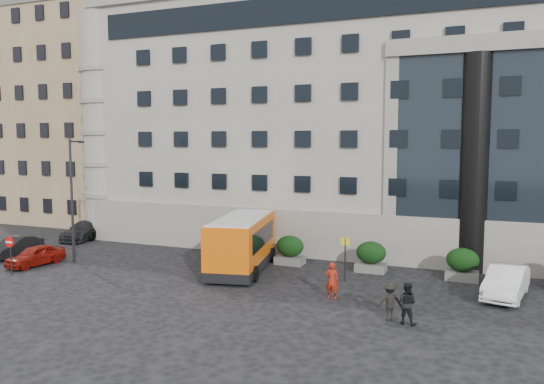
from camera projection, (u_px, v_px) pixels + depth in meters
The scene contains 22 objects.
ground at pixel (216, 295), 27.22m from camera, with size 120.00×120.00×0.00m, color black.
civic_building at pixel (402, 127), 44.41m from camera, with size 44.00×24.00×18.00m, color gray.
entrance_column at pixel (474, 164), 31.62m from camera, with size 1.80×1.80×13.00m, color black.
apartment_near at pixel (98, 119), 53.63m from camera, with size 14.00×14.00×20.00m, color #907654.
apartment_far at pixel (170, 117), 71.26m from camera, with size 13.00×13.00×22.00m, color #786346.
hedge_a at pixel (218, 244), 35.81m from camera, with size 1.80×1.26×1.84m.
hedge_b at pixel (290, 250), 33.88m from camera, with size 1.80×1.26×1.84m.
hedge_c at pixel (371, 256), 31.95m from camera, with size 1.80×1.26×1.84m.
hedge_d at pixel (462, 264), 30.01m from camera, with size 1.80×1.26×1.84m.
street_lamp at pixel (72, 196), 34.00m from camera, with size 1.16×0.18×8.00m.
bus_stop_sign at pixel (345, 251), 29.62m from camera, with size 0.50×0.08×2.52m.
no_entry_sign at pixel (10, 248), 30.93m from camera, with size 0.64×0.16×2.32m.
minibus at pixel (242, 241), 32.26m from camera, with size 4.19×8.19×3.26m.
red_truck at pixel (137, 208), 49.35m from camera, with size 3.61×6.19×3.14m.
parked_car_a at pixel (35, 255), 33.54m from camera, with size 1.52×3.77×1.29m, color maroon.
parked_car_b at pixel (15, 247), 36.15m from camera, with size 1.41×4.05×1.34m, color black.
parked_car_c at pixel (85, 230), 42.42m from camera, with size 2.02×4.98×1.44m, color black.
parked_car_d at pixel (91, 230), 43.13m from camera, with size 2.08×4.52×1.26m, color black.
white_taxi at pixel (506, 282), 26.75m from camera, with size 1.67×4.80×1.58m, color white.
pedestrian_a at pixel (332, 281), 26.37m from camera, with size 0.69×0.45×1.89m, color #A31F10.
pedestrian_b at pixel (407, 303), 22.84m from camera, with size 0.90×0.70×1.85m, color black.
pedestrian_c at pixel (390, 301), 23.27m from camera, with size 1.12×0.64×1.73m, color black.
Camera 1 is at (12.60, -23.57, 7.94)m, focal length 35.00 mm.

